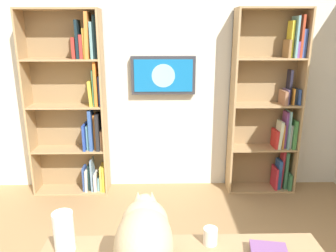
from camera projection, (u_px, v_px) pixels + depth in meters
The scene contains 8 objects.
wall_back at pixel (166, 80), 3.89m from camera, with size 4.52×0.06×2.70m, color silver.
bookshelf_left at pixel (273, 108), 3.84m from camera, with size 0.81×0.28×2.16m.
bookshelf_right at pixel (77, 107), 3.79m from camera, with size 0.89×0.28×2.15m.
wall_mounted_tv at pixel (163, 75), 3.79m from camera, with size 0.75×0.07×0.44m.
cat at pixel (144, 238), 1.59m from camera, with size 0.30×0.62×0.36m.
paper_towel_roll at pixel (64, 232), 1.75m from camera, with size 0.11×0.11×0.23m, color white.
coffee_mug at pixel (210, 236), 1.82m from camera, with size 0.08×0.08×0.10m, color white.
desk_book_stack at pixel (269, 251), 1.73m from camera, with size 0.21×0.15×0.05m.
Camera 1 is at (0.06, 1.66, 1.90)m, focal length 34.74 mm.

